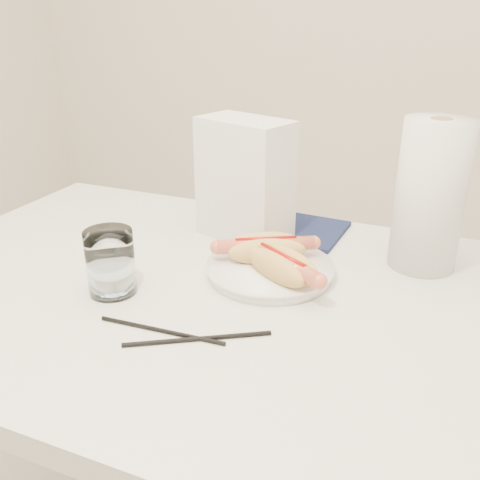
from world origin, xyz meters
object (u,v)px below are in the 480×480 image
at_px(table, 210,316).
at_px(plate, 270,271).
at_px(hotdog_right, 282,265).
at_px(napkin_box, 245,180).
at_px(paper_towel_roll, 430,196).
at_px(water_glass, 110,262).
at_px(hotdog_left, 266,249).

relative_size(table, plate, 5.36).
bearing_deg(table, hotdog_right, 22.37).
relative_size(napkin_box, paper_towel_roll, 0.90).
bearing_deg(hotdog_right, paper_towel_roll, 71.70).
bearing_deg(water_glass, napkin_box, 69.37).
distance_m(hotdog_left, hotdog_right, 0.07).
distance_m(hotdog_right, water_glass, 0.29).
relative_size(table, hotdog_right, 7.14).
distance_m(water_glass, paper_towel_roll, 0.57).
xyz_separation_m(table, hotdog_left, (0.07, 0.10, 0.10)).
relative_size(table, water_glass, 10.69).
bearing_deg(table, water_glass, -151.10).
height_order(water_glass, napkin_box, napkin_box).
relative_size(hotdog_left, paper_towel_roll, 0.61).
distance_m(water_glass, napkin_box, 0.34).
bearing_deg(hotdog_left, hotdog_right, -76.66).
distance_m(plate, hotdog_left, 0.04).
distance_m(table, hotdog_left, 0.16).
bearing_deg(paper_towel_roll, hotdog_right, -139.21).
bearing_deg(water_glass, plate, 35.22).
bearing_deg(paper_towel_roll, water_glass, -146.67).
relative_size(plate, napkin_box, 0.90).
distance_m(table, hotdog_right, 0.16).
bearing_deg(paper_towel_roll, napkin_box, -179.58).
bearing_deg(napkin_box, hotdog_left, -35.28).
bearing_deg(water_glass, table, 28.90).
height_order(hotdog_left, napkin_box, napkin_box).
bearing_deg(hotdog_left, napkin_box, 97.08).
bearing_deg(hotdog_left, paper_towel_roll, -3.12).
height_order(water_glass, paper_towel_roll, paper_towel_roll).
bearing_deg(hotdog_right, napkin_box, 159.29).
distance_m(plate, paper_towel_roll, 0.32).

